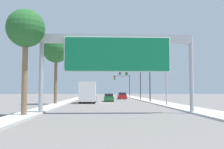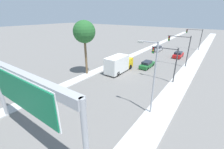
{
  "view_description": "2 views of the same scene",
  "coord_description": "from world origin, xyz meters",
  "px_view_note": "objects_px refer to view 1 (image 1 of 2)",
  "views": [
    {
      "loc": [
        -1.37,
        -3.25,
        1.95
      ],
      "look_at": [
        0.0,
        28.5,
        4.02
      ],
      "focal_mm": 40.0,
      "sensor_mm": 36.0,
      "label": 1
    },
    {
      "loc": [
        11.65,
        13.42,
        10.84
      ],
      "look_at": [
        -1.51,
        31.89,
        1.6
      ],
      "focal_mm": 24.0,
      "sensor_mm": 36.0,
      "label": 2
    }
  ],
  "objects_px": {
    "car_far_right": "(93,96)",
    "traffic_light_near_intersection": "(142,78)",
    "car_near_center": "(122,96)",
    "traffic_light_far_intersection": "(124,82)",
    "truck_box_primary": "(88,92)",
    "palm_tree_foreground": "(26,30)",
    "palm_tree_background": "(56,50)",
    "traffic_light_mid_block": "(134,78)",
    "street_lamp_right": "(164,67)",
    "car_mid_left": "(109,98)",
    "sign_gantry": "(117,51)"
  },
  "relations": [
    {
      "from": "truck_box_primary",
      "to": "traffic_light_far_intersection",
      "type": "height_order",
      "value": "traffic_light_far_intersection"
    },
    {
      "from": "traffic_light_near_intersection",
      "to": "traffic_light_far_intersection",
      "type": "distance_m",
      "value": 30.0
    },
    {
      "from": "truck_box_primary",
      "to": "car_near_center",
      "type": "bearing_deg",
      "value": 69.03
    },
    {
      "from": "truck_box_primary",
      "to": "traffic_light_far_intersection",
      "type": "distance_m",
      "value": 32.37
    },
    {
      "from": "car_far_right",
      "to": "car_near_center",
      "type": "distance_m",
      "value": 8.15
    },
    {
      "from": "traffic_light_mid_block",
      "to": "palm_tree_foreground",
      "type": "xyz_separation_m",
      "value": [
        -12.42,
        -32.32,
        2.06
      ]
    },
    {
      "from": "sign_gantry",
      "to": "car_near_center",
      "type": "bearing_deg",
      "value": 84.65
    },
    {
      "from": "traffic_light_mid_block",
      "to": "palm_tree_background",
      "type": "height_order",
      "value": "palm_tree_background"
    },
    {
      "from": "palm_tree_background",
      "to": "traffic_light_far_intersection",
      "type": "bearing_deg",
      "value": 69.73
    },
    {
      "from": "sign_gantry",
      "to": "car_mid_left",
      "type": "distance_m",
      "value": 25.4
    },
    {
      "from": "truck_box_primary",
      "to": "traffic_light_near_intersection",
      "type": "xyz_separation_m",
      "value": [
        8.84,
        1.05,
        2.34
      ]
    },
    {
      "from": "car_mid_left",
      "to": "truck_box_primary",
      "type": "bearing_deg",
      "value": -120.86
    },
    {
      "from": "car_near_center",
      "to": "traffic_light_mid_block",
      "type": "xyz_separation_m",
      "value": [
        1.8,
        -7.22,
        3.77
      ]
    },
    {
      "from": "truck_box_primary",
      "to": "palm_tree_foreground",
      "type": "height_order",
      "value": "palm_tree_foreground"
    },
    {
      "from": "street_lamp_right",
      "to": "car_far_right",
      "type": "bearing_deg",
      "value": 107.77
    },
    {
      "from": "sign_gantry",
      "to": "palm_tree_background",
      "type": "relative_size",
      "value": 1.34
    },
    {
      "from": "traffic_light_near_intersection",
      "to": "street_lamp_right",
      "type": "xyz_separation_m",
      "value": [
        1.24,
        -10.08,
        0.88
      ]
    },
    {
      "from": "car_near_center",
      "to": "palm_tree_foreground",
      "type": "bearing_deg",
      "value": -105.04
    },
    {
      "from": "truck_box_primary",
      "to": "street_lamp_right",
      "type": "height_order",
      "value": "street_lamp_right"
    },
    {
      "from": "sign_gantry",
      "to": "traffic_light_far_intersection",
      "type": "bearing_deg",
      "value": 84.02
    },
    {
      "from": "car_far_right",
      "to": "street_lamp_right",
      "type": "height_order",
      "value": "street_lamp_right"
    },
    {
      "from": "car_near_center",
      "to": "street_lamp_right",
      "type": "xyz_separation_m",
      "value": [
        3.08,
        -27.3,
        4.18
      ]
    },
    {
      "from": "car_mid_left",
      "to": "street_lamp_right",
      "type": "distance_m",
      "value": 16.82
    },
    {
      "from": "car_far_right",
      "to": "traffic_light_near_intersection",
      "type": "distance_m",
      "value": 23.38
    },
    {
      "from": "traffic_light_near_intersection",
      "to": "traffic_light_mid_block",
      "type": "bearing_deg",
      "value": 90.23
    },
    {
      "from": "truck_box_primary",
      "to": "palm_tree_foreground",
      "type": "xyz_separation_m",
      "value": [
        -3.62,
        -21.27,
        4.87
      ]
    },
    {
      "from": "car_mid_left",
      "to": "traffic_light_mid_block",
      "type": "height_order",
      "value": "traffic_light_mid_block"
    },
    {
      "from": "palm_tree_background",
      "to": "street_lamp_right",
      "type": "bearing_deg",
      "value": -17.56
    },
    {
      "from": "palm_tree_foreground",
      "to": "car_near_center",
      "type": "bearing_deg",
      "value": 74.96
    },
    {
      "from": "traffic_light_mid_block",
      "to": "truck_box_primary",
      "type": "bearing_deg",
      "value": -128.53
    },
    {
      "from": "car_mid_left",
      "to": "street_lamp_right",
      "type": "relative_size",
      "value": 0.57
    },
    {
      "from": "car_far_right",
      "to": "car_near_center",
      "type": "bearing_deg",
      "value": -30.79
    },
    {
      "from": "palm_tree_background",
      "to": "street_lamp_right",
      "type": "relative_size",
      "value": 1.18
    },
    {
      "from": "car_mid_left",
      "to": "traffic_light_mid_block",
      "type": "relative_size",
      "value": 0.71
    },
    {
      "from": "car_near_center",
      "to": "sign_gantry",
      "type": "bearing_deg",
      "value": -95.35
    },
    {
      "from": "car_mid_left",
      "to": "traffic_light_near_intersection",
      "type": "xyz_separation_m",
      "value": [
        5.34,
        -4.81,
        3.35
      ]
    },
    {
      "from": "car_near_center",
      "to": "traffic_light_far_intersection",
      "type": "relative_size",
      "value": 0.71
    },
    {
      "from": "traffic_light_near_intersection",
      "to": "car_mid_left",
      "type": "bearing_deg",
      "value": 138.01
    },
    {
      "from": "palm_tree_foreground",
      "to": "palm_tree_background",
      "type": "height_order",
      "value": "palm_tree_background"
    },
    {
      "from": "sign_gantry",
      "to": "street_lamp_right",
      "type": "xyz_separation_m",
      "value": [
        6.58,
        10.07,
        -0.46
      ]
    },
    {
      "from": "traffic_light_mid_block",
      "to": "palm_tree_background",
      "type": "relative_size",
      "value": 0.67
    },
    {
      "from": "traffic_light_near_intersection",
      "to": "palm_tree_background",
      "type": "relative_size",
      "value": 0.6
    },
    {
      "from": "palm_tree_background",
      "to": "street_lamp_right",
      "type": "distance_m",
      "value": 15.44
    },
    {
      "from": "truck_box_primary",
      "to": "street_lamp_right",
      "type": "xyz_separation_m",
      "value": [
        10.08,
        -9.03,
        3.23
      ]
    },
    {
      "from": "traffic_light_far_intersection",
      "to": "palm_tree_foreground",
      "type": "height_order",
      "value": "palm_tree_foreground"
    },
    {
      "from": "palm_tree_background",
      "to": "palm_tree_foreground",
      "type": "bearing_deg",
      "value": -87.47
    },
    {
      "from": "car_near_center",
      "to": "traffic_light_mid_block",
      "type": "relative_size",
      "value": 0.7
    },
    {
      "from": "car_far_right",
      "to": "sign_gantry",
      "type": "bearing_deg",
      "value": -85.18
    },
    {
      "from": "car_near_center",
      "to": "traffic_light_mid_block",
      "type": "bearing_deg",
      "value": -76.0
    },
    {
      "from": "sign_gantry",
      "to": "street_lamp_right",
      "type": "bearing_deg",
      "value": 56.83
    }
  ]
}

